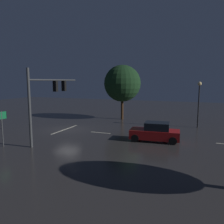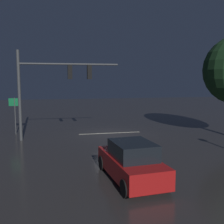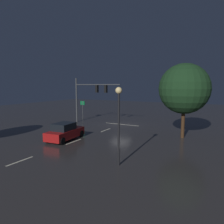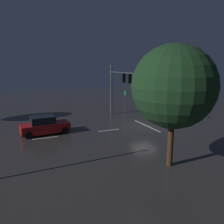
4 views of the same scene
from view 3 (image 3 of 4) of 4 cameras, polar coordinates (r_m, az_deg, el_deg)
name	(u,v)px [view 3 (image 3 of 4)]	position (r m, az deg, el deg)	size (l,w,h in m)	color
ground_plane	(121,125)	(29.21, 2.30, -3.40)	(80.00, 80.00, 0.00)	#2D2B2B
traffic_signal_assembly	(90,93)	(30.22, -5.96, 5.01)	(7.16, 0.47, 6.33)	#383A3D
lane_dash_far	(106,130)	(25.75, -1.68, -4.82)	(2.20, 0.16, 0.01)	beige
lane_dash_mid	(74,142)	(20.94, -10.09, -7.75)	(2.20, 0.16, 0.01)	beige
lane_dash_near	(20,161)	(16.91, -23.20, -11.89)	(2.20, 0.16, 0.01)	beige
stop_bar	(122,124)	(29.48, 2.57, -3.29)	(5.00, 0.16, 0.01)	beige
car_approaching	(65,132)	(21.62, -12.41, -5.18)	(2.23, 4.49, 1.70)	maroon
street_lamp_left_kerb	(119,111)	(14.00, 1.78, 0.14)	(0.44, 0.44, 5.23)	black
route_sign	(83,106)	(33.95, -7.80, 1.60)	(0.90, 0.17, 2.91)	#383A3D
tree_left_near	(184,89)	(22.69, 18.64, 5.86)	(5.04, 5.04, 7.52)	#382314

